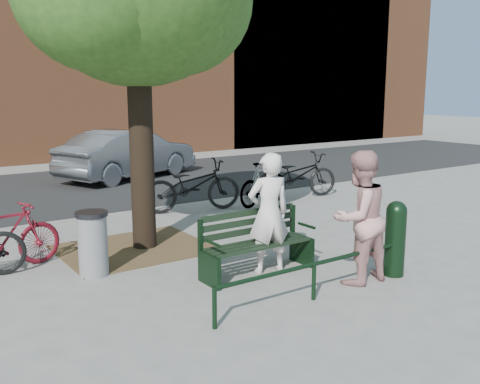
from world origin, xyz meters
TOP-DOWN VIEW (x-y plane):
  - ground at (0.00, 0.00)m, footprint 90.00×90.00m
  - dirt_pit at (-1.00, 2.20)m, footprint 2.40×2.00m
  - road at (0.00, 8.50)m, footprint 40.00×7.00m
  - park_bench at (-0.00, 0.08)m, footprint 1.74×0.54m
  - guard_railing at (0.00, -1.20)m, footprint 3.06×0.06m
  - person_left at (0.18, -0.01)m, footprint 0.73×0.56m
  - person_right at (0.95, -1.05)m, footprint 0.91×0.71m
  - bollard at (1.60, -1.16)m, footprint 0.30×0.30m
  - litter_bin at (-2.01, 1.32)m, footprint 0.46×0.46m
  - bicycle_b at (-3.03, 2.20)m, footprint 1.79×0.81m
  - bicycle_c at (1.26, 4.16)m, footprint 2.31×1.27m
  - bicycle_d at (2.97, 3.79)m, footprint 1.78×0.90m
  - bicycle_e at (4.17, 4.01)m, footprint 2.25×1.23m
  - parked_car at (1.87, 9.17)m, footprint 4.80×3.15m

SIDE VIEW (x-z plane):
  - ground at x=0.00m, z-range 0.00..0.00m
  - road at x=0.00m, z-range 0.00..0.01m
  - dirt_pit at x=-1.00m, z-range 0.00..0.02m
  - guard_railing at x=0.00m, z-range 0.15..0.66m
  - park_bench at x=0.00m, z-range -0.01..0.97m
  - litter_bin at x=-2.01m, z-range 0.01..0.96m
  - bicycle_d at x=2.97m, z-range 0.00..1.03m
  - bicycle_b at x=-3.03m, z-range 0.00..1.04m
  - bicycle_e at x=4.17m, z-range 0.00..1.12m
  - bicycle_c at x=1.26m, z-range 0.00..1.15m
  - bollard at x=1.60m, z-range 0.04..1.14m
  - parked_car at x=1.87m, z-range 0.00..1.49m
  - person_left at x=0.18m, z-range 0.00..1.79m
  - person_right at x=0.95m, z-range 0.00..1.86m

